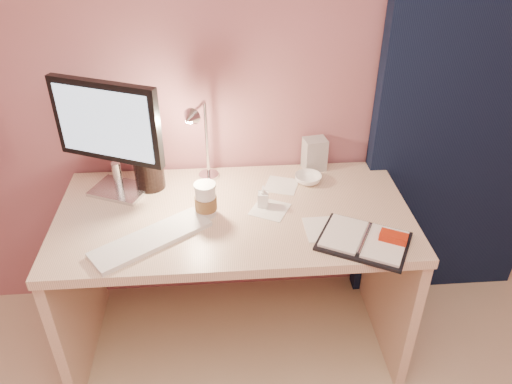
{
  "coord_description": "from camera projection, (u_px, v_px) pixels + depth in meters",
  "views": [
    {
      "loc": [
        -0.04,
        -0.24,
        1.87
      ],
      "look_at": [
        0.08,
        1.33,
        0.85
      ],
      "focal_mm": 35.0,
      "sensor_mm": 36.0,
      "label": 1
    }
  ],
  "objects": [
    {
      "name": "coffee_cup",
      "position": [
        206.0,
        200.0,
        1.92
      ],
      "size": [
        0.09,
        0.09,
        0.14
      ],
      "color": "silver",
      "rests_on": "desk"
    },
    {
      "name": "room",
      "position": [
        457.0,
        79.0,
        2.08
      ],
      "size": [
        3.5,
        3.5,
        3.5
      ],
      "color": "#C6B28E",
      "rests_on": "ground"
    },
    {
      "name": "paper_b",
      "position": [
        281.0,
        185.0,
        2.14
      ],
      "size": [
        0.17,
        0.17,
        0.0
      ],
      "primitive_type": "cube",
      "rotation": [
        0.0,
        0.0,
        -0.33
      ],
      "color": "silver",
      "rests_on": "desk"
    },
    {
      "name": "keyboard",
      "position": [
        152.0,
        239.0,
        1.81
      ],
      "size": [
        0.44,
        0.37,
        0.02
      ],
      "primitive_type": "cube",
      "rotation": [
        0.0,
        0.0,
        0.62
      ],
      "color": "silver",
      "rests_on": "desk"
    },
    {
      "name": "lotion_bottle",
      "position": [
        263.0,
        196.0,
        1.98
      ],
      "size": [
        0.05,
        0.05,
        0.09
      ],
      "primitive_type": "imported",
      "rotation": [
        0.0,
        0.0,
        -0.16
      ],
      "color": "silver",
      "rests_on": "desk"
    },
    {
      "name": "monitor",
      "position": [
        109.0,
        129.0,
        1.94
      ],
      "size": [
        0.43,
        0.24,
        0.49
      ],
      "rotation": [
        0.0,
        0.0,
        -0.42
      ],
      "color": "silver",
      "rests_on": "desk"
    },
    {
      "name": "paper_a",
      "position": [
        325.0,
        229.0,
        1.88
      ],
      "size": [
        0.16,
        0.16,
        0.0
      ],
      "primitive_type": "cube",
      "rotation": [
        0.0,
        0.0,
        0.02
      ],
      "color": "silver",
      "rests_on": "desk"
    },
    {
      "name": "bowl",
      "position": [
        308.0,
        179.0,
        2.15
      ],
      "size": [
        0.14,
        0.14,
        0.04
      ],
      "primitive_type": "imported",
      "rotation": [
        0.0,
        0.0,
        -0.29
      ],
      "color": "white",
      "rests_on": "desk"
    },
    {
      "name": "planner",
      "position": [
        366.0,
        240.0,
        1.8
      ],
      "size": [
        0.39,
        0.35,
        0.05
      ],
      "rotation": [
        0.0,
        0.0,
        -0.49
      ],
      "color": "black",
      "rests_on": "desk"
    },
    {
      "name": "paper_c",
      "position": [
        270.0,
        209.0,
        1.99
      ],
      "size": [
        0.18,
        0.18,
        0.0
      ],
      "primitive_type": "cube",
      "rotation": [
        0.0,
        0.0,
        1.09
      ],
      "color": "silver",
      "rests_on": "desk"
    },
    {
      "name": "desk",
      "position": [
        234.0,
        244.0,
        2.16
      ],
      "size": [
        1.4,
        0.7,
        0.73
      ],
      "color": "beige",
      "rests_on": "ground"
    },
    {
      "name": "dark_jar",
      "position": [
        149.0,
        169.0,
        2.08
      ],
      "size": [
        0.12,
        0.12,
        0.18
      ],
      "primitive_type": "cylinder",
      "color": "black",
      "rests_on": "desk"
    },
    {
      "name": "desk_lamp",
      "position": [
        215.0,
        137.0,
        2.0
      ],
      "size": [
        0.14,
        0.23,
        0.38
      ],
      "rotation": [
        0.0,
        0.0,
        -0.37
      ],
      "color": "silver",
      "rests_on": "desk"
    },
    {
      "name": "product_box",
      "position": [
        314.0,
        154.0,
        2.22
      ],
      "size": [
        0.11,
        0.09,
        0.15
      ],
      "primitive_type": "cube",
      "rotation": [
        0.0,
        0.0,
        0.16
      ],
      "color": "#B1B1AC",
      "rests_on": "desk"
    }
  ]
}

